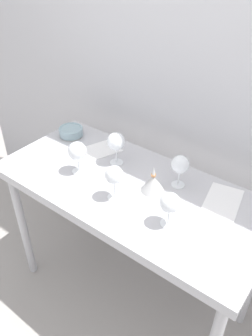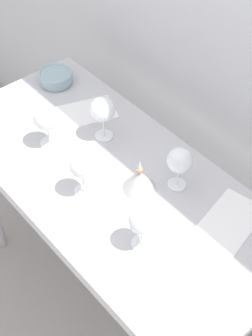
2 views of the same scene
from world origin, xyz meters
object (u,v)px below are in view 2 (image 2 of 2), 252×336
object	(u,v)px
wine_glass_near_left	(46,119)
decanter_funnel	(139,179)
wine_glass_near_right	(143,222)
tasting_sheet_lower	(82,113)
wine_glass_near_center	(82,166)
wine_glass_far_left	(103,110)
wine_glass_far_right	(179,161)
tasting_bowl	(56,77)
tasting_sheet_upper	(228,224)

from	to	relation	value
wine_glass_near_left	decanter_funnel	distance (m)	0.41
wine_glass_near_right	tasting_sheet_lower	xyz separation A→B (m)	(-0.63, 0.24, -0.12)
wine_glass_near_center	wine_glass_near_right	size ratio (longest dim) A/B	1.07
wine_glass_far_left	wine_glass_far_right	xyz separation A→B (m)	(0.36, 0.04, -0.01)
decanter_funnel	tasting_sheet_lower	bearing A→B (deg)	168.74
tasting_bowl	wine_glass_near_left	bearing A→B (deg)	-38.87
wine_glass_near_right	wine_glass_far_left	distance (m)	0.52
wine_glass_far_left	tasting_bowl	xyz separation A→B (m)	(-0.40, 0.06, -0.10)
wine_glass_far_right	tasting_bowl	bearing A→B (deg)	178.49
wine_glass_near_left	tasting_bowl	bearing A→B (deg)	141.13
wine_glass_far_right	wine_glass_far_left	bearing A→B (deg)	-174.30
decanter_funnel	wine_glass_near_center	bearing A→B (deg)	-125.37
tasting_sheet_upper	wine_glass_near_center	bearing A→B (deg)	-158.30
wine_glass_far_left	wine_glass_near_left	distance (m)	0.21
tasting_sheet_lower	tasting_sheet_upper	bearing A→B (deg)	22.74
tasting_sheet_upper	decanter_funnel	size ratio (longest dim) A/B	1.98
wine_glass_near_left	tasting_sheet_lower	distance (m)	0.24
wine_glass_far_right	tasting_bowl	size ratio (longest dim) A/B	1.16
wine_glass_far_left	tasting_sheet_lower	bearing A→B (deg)	174.66
tasting_bowl	wine_glass_near_center	bearing A→B (deg)	-26.44
wine_glass_near_right	decanter_funnel	size ratio (longest dim) A/B	1.20
wine_glass_near_left	decanter_funnel	xyz separation A→B (m)	(0.39, 0.11, -0.08)
wine_glass_near_right	tasting_sheet_upper	distance (m)	0.32
wine_glass_far_right	wine_glass_near_left	bearing A→B (deg)	-155.08
wine_glass_near_center	wine_glass_far_left	distance (m)	0.29
wine_glass_near_right	wine_glass_far_left	world-z (taller)	wine_glass_far_left
tasting_sheet_lower	decanter_funnel	xyz separation A→B (m)	(0.45, -0.09, 0.04)
tasting_sheet_lower	wine_glass_far_right	bearing A→B (deg)	23.04
wine_glass_near_left	wine_glass_near_right	bearing A→B (deg)	-4.28
decanter_funnel	wine_glass_near_left	bearing A→B (deg)	-164.69
wine_glass_near_right	wine_glass_near_left	world-z (taller)	wine_glass_near_left
wine_glass_near_center	wine_glass_far_left	size ratio (longest dim) A/B	0.97
wine_glass_near_center	tasting_bowl	xyz separation A→B (m)	(-0.58, 0.29, -0.10)
wine_glass_near_right	wine_glass_far_left	bearing A→B (deg)	154.37
wine_glass_far_right	tasting_sheet_lower	bearing A→B (deg)	-177.72
decanter_funnel	wine_glass_far_right	bearing A→B (deg)	55.03
wine_glass_near_right	tasting_sheet_upper	bearing A→B (deg)	64.24
wine_glass_far_right	tasting_sheet_upper	xyz separation A→B (m)	(0.23, 0.01, -0.12)
tasting_sheet_upper	wine_glass_near_right	bearing A→B (deg)	-126.95
tasting_sheet_lower	wine_glass_near_left	bearing A→B (deg)	-52.59
wine_glass_near_right	wine_glass_far_right	world-z (taller)	wine_glass_far_right
wine_glass_near_right	wine_glass_far_right	bearing A→B (deg)	111.73
wine_glass_near_right	tasting_sheet_lower	distance (m)	0.69
wine_glass_near_center	tasting_sheet_lower	world-z (taller)	wine_glass_near_center
wine_glass_near_right	tasting_sheet_upper	world-z (taller)	wine_glass_near_right
wine_glass_near_right	tasting_sheet_lower	bearing A→B (deg)	159.21
tasting_sheet_lower	decanter_funnel	world-z (taller)	decanter_funnel
wine_glass_near_left	tasting_sheet_upper	size ratio (longest dim) A/B	0.64
tasting_sheet_upper	decanter_funnel	distance (m)	0.33
wine_glass_near_left	decanter_funnel	size ratio (longest dim) A/B	1.27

